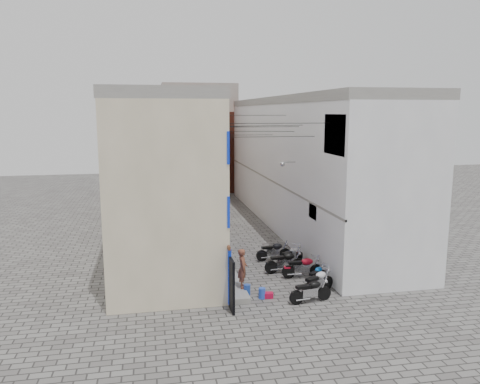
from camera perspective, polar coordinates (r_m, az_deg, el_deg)
ground at (r=20.67m, az=5.80°, el=-13.08°), size 90.00×90.00×0.00m
plinth at (r=32.37m, az=-4.43°, el=-4.36°), size 0.90×26.00×0.25m
building_left at (r=31.34m, az=-9.86°, el=3.19°), size 5.10×27.00×9.00m
building_right at (r=33.14m, az=7.68°, el=3.61°), size 5.94×26.00×9.00m
building_far_brick_left at (r=46.43m, az=-6.66°, el=5.98°), size 6.00×6.00×10.00m
building_far_brick_right at (r=49.13m, az=-0.98°, el=5.08°), size 5.00×6.00×8.00m
building_far_concrete at (r=52.56m, az=-5.01°, el=6.99°), size 8.00×5.00×11.00m
far_shopfront at (r=44.28m, az=-3.69°, el=0.90°), size 2.00×0.30×2.40m
overhead_wires at (r=26.46m, az=1.21°, el=7.85°), size 5.80×13.02×1.32m
motorcycle_a at (r=20.45m, az=8.59°, el=-11.70°), size 2.00×0.90×1.12m
motorcycle_b at (r=21.39m, az=9.44°, el=-10.64°), size 2.10×1.60×1.19m
motorcycle_c at (r=22.48m, az=9.33°, el=-9.89°), size 1.62×1.56×0.99m
motorcycle_d at (r=23.23m, az=7.65°, el=-8.94°), size 2.09×0.77×1.19m
motorcycle_e at (r=23.86m, az=5.48°, el=-8.35°), size 2.15×0.84×1.22m
motorcycle_f at (r=25.04m, az=6.25°, el=-7.62°), size 1.91×1.56×1.10m
motorcycle_g at (r=25.70m, az=4.12°, el=-7.09°), size 2.00×0.75×1.14m
person_a at (r=21.04m, az=0.31°, el=-9.28°), size 0.51×0.70×1.78m
person_b at (r=24.02m, az=-2.47°, el=-6.90°), size 1.06×1.07×1.75m
water_jug_near at (r=20.77m, az=2.70°, el=-12.22°), size 0.32×0.32×0.47m
water_jug_far at (r=21.15m, az=0.86°, el=-11.81°), size 0.39×0.39×0.46m
red_crate at (r=20.89m, az=3.51°, el=-12.45°), size 0.42×0.34×0.24m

